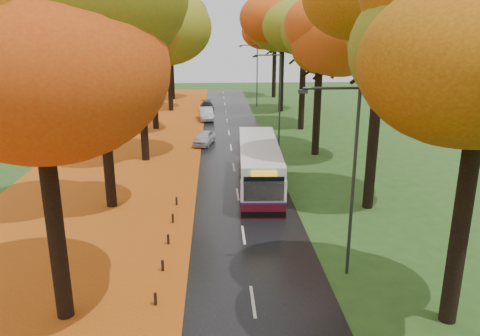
{
  "coord_description": "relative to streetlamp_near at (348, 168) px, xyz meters",
  "views": [
    {
      "loc": [
        -1.33,
        -9.62,
        10.12
      ],
      "look_at": [
        0.0,
        15.24,
        2.6
      ],
      "focal_mm": 35.0,
      "sensor_mm": 36.0,
      "label": 1
    }
  ],
  "objects": [
    {
      "name": "car_silver",
      "position": [
        -6.3,
        34.87,
        -3.98
      ],
      "size": [
        1.87,
        4.35,
        1.39
      ],
      "primitive_type": "imported",
      "rotation": [
        0.0,
        0.0,
        0.1
      ],
      "color": "#9D9FA5",
      "rests_on": "road"
    },
    {
      "name": "car_dark",
      "position": [
        -6.3,
        40.88,
        -4.11
      ],
      "size": [
        1.89,
        4.02,
        1.13
      ],
      "primitive_type": "imported",
      "rotation": [
        0.0,
        0.0,
        0.08
      ],
      "color": "black",
      "rests_on": "road"
    },
    {
      "name": "centre_line",
      "position": [
        -3.95,
        17.0,
        -4.67
      ],
      "size": [
        0.12,
        90.0,
        0.01
      ],
      "primitive_type": "cube",
      "color": "silver",
      "rests_on": "road"
    },
    {
      "name": "streetlamp_mid",
      "position": [
        0.0,
        22.0,
        0.0
      ],
      "size": [
        2.45,
        0.18,
        8.0
      ],
      "color": "#333538",
      "rests_on": "ground"
    },
    {
      "name": "road",
      "position": [
        -3.95,
        17.0,
        -4.69
      ],
      "size": [
        6.5,
        90.0,
        0.04
      ],
      "primitive_type": "cube",
      "color": "black",
      "rests_on": "ground"
    },
    {
      "name": "leaf_drift",
      "position": [
        -7.0,
        17.0,
        -4.67
      ],
      "size": [
        0.9,
        90.0,
        0.01
      ],
      "primitive_type": "cube",
      "color": "orange",
      "rests_on": "road"
    },
    {
      "name": "leaf_verge",
      "position": [
        -12.95,
        17.0,
        -4.7
      ],
      "size": [
        12.0,
        90.0,
        0.02
      ],
      "primitive_type": "cube",
      "color": "maroon",
      "rests_on": "ground"
    },
    {
      "name": "trees_left",
      "position": [
        -11.13,
        19.06,
        4.82
      ],
      "size": [
        9.2,
        74.0,
        13.88
      ],
      "color": "black",
      "rests_on": "ground"
    },
    {
      "name": "streetlamp_far",
      "position": [
        0.0,
        44.0,
        0.0
      ],
      "size": [
        2.45,
        0.18,
        8.0
      ],
      "color": "#333538",
      "rests_on": "ground"
    },
    {
      "name": "bollard_row",
      "position": [
        -7.65,
        -3.3,
        -4.45
      ],
      "size": [
        0.11,
        23.51,
        0.52
      ],
      "color": "black",
      "rests_on": "ground"
    },
    {
      "name": "trees_right",
      "position": [
        3.24,
        18.91,
        4.98
      ],
      "size": [
        9.3,
        74.2,
        13.96
      ],
      "color": "black",
      "rests_on": "ground"
    },
    {
      "name": "car_white",
      "position": [
        -6.3,
        23.17,
        -4.06
      ],
      "size": [
        2.27,
        3.83,
        1.22
      ],
      "primitive_type": "imported",
      "rotation": [
        0.0,
        0.0,
        -0.25
      ],
      "color": "silver",
      "rests_on": "road"
    },
    {
      "name": "bus",
      "position": [
        -2.49,
        11.36,
        -3.16
      ],
      "size": [
        3.01,
        11.09,
        2.89
      ],
      "rotation": [
        0.0,
        0.0,
        -0.05
      ],
      "color": "#470B14",
      "rests_on": "road"
    },
    {
      "name": "streetlamp_near",
      "position": [
        0.0,
        0.0,
        0.0
      ],
      "size": [
        2.45,
        0.18,
        8.0
      ],
      "color": "#333538",
      "rests_on": "ground"
    }
  ]
}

